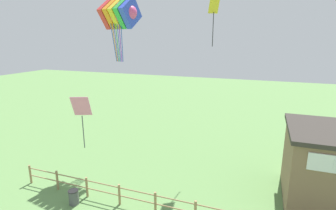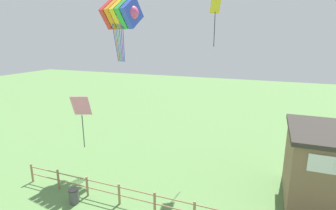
% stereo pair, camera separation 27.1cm
% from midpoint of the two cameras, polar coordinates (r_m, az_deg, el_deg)
% --- Properties ---
extents(wooden_fence, '(18.13, 0.14, 1.29)m').
position_cam_midpoint_polar(wooden_fence, '(15.25, -2.38, -20.21)').
color(wooden_fence, '#9E7F56').
rests_on(wooden_fence, ground_plane).
extents(trash_bin, '(0.59, 0.59, 0.87)m').
position_cam_midpoint_polar(trash_bin, '(17.03, -19.32, -18.20)').
color(trash_bin, '#4C4C51').
rests_on(trash_bin, ground_plane).
extents(kite_rainbow_parafoil, '(3.29, 2.73, 4.70)m').
position_cam_midpoint_polar(kite_rainbow_parafoil, '(20.88, -9.71, 19.05)').
color(kite_rainbow_parafoil, '#E54C8C').
extents(kite_yellow_diamond, '(0.81, 0.70, 3.25)m').
position_cam_midpoint_polar(kite_yellow_diamond, '(19.85, 10.63, 19.10)').
color(kite_yellow_diamond, yellow).
extents(kite_pink_diamond, '(1.06, 0.91, 2.79)m').
position_cam_midpoint_polar(kite_pink_diamond, '(13.94, -17.79, -1.08)').
color(kite_pink_diamond, pink).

